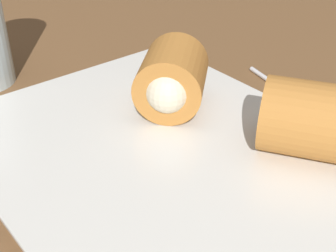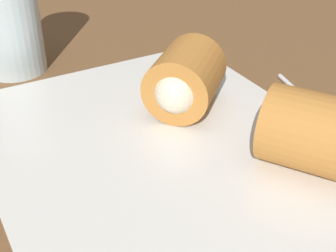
{
  "view_description": "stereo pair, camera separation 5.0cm",
  "coord_description": "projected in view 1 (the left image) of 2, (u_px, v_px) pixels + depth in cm",
  "views": [
    {
      "loc": [
        -23.54,
        21.04,
        24.89
      ],
      "look_at": [
        -0.27,
        2.15,
        5.85
      ],
      "focal_mm": 50.0,
      "sensor_mm": 36.0,
      "label": 1
    },
    {
      "loc": [
        -26.36,
        16.91,
        24.89
      ],
      "look_at": [
        -0.27,
        2.15,
        5.85
      ],
      "focal_mm": 50.0,
      "sensor_mm": 36.0,
      "label": 2
    }
  ],
  "objects": [
    {
      "name": "table_surface",
      "position": [
        186.0,
        164.0,
        0.39
      ],
      "size": [
        180.0,
        140.0,
        2.0
      ],
      "color": "brown",
      "rests_on": "ground"
    },
    {
      "name": "serving_plate",
      "position": [
        168.0,
        159.0,
        0.37
      ],
      "size": [
        33.7,
        26.41,
        1.5
      ],
      "color": "silver",
      "rests_on": "table_surface"
    },
    {
      "name": "roll_front_left",
      "position": [
        171.0,
        80.0,
        0.41
      ],
      "size": [
        8.89,
        8.95,
        5.88
      ],
      "color": "#B77533",
      "rests_on": "serving_plate"
    },
    {
      "name": "roll_front_right",
      "position": [
        314.0,
        120.0,
        0.35
      ],
      "size": [
        8.86,
        8.59,
        5.88
      ],
      "color": "#B77533",
      "rests_on": "serving_plate"
    },
    {
      "name": "spoon",
      "position": [
        326.0,
        117.0,
        0.43
      ],
      "size": [
        15.64,
        5.05,
        1.1
      ],
      "color": "silver",
      "rests_on": "table_surface"
    }
  ]
}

